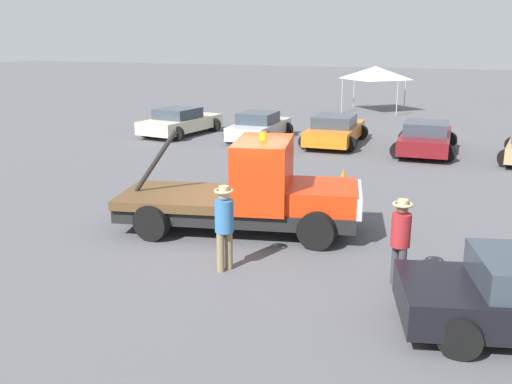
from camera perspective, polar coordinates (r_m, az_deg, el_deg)
The scene contains 10 objects.
ground_plane at distance 14.43m, azimuth -1.85°, elevation -3.83°, with size 160.00×160.00×0.00m, color #545459.
tow_truck at distance 14.08m, azimuth -0.38°, elevation -0.15°, with size 6.27×3.37×2.52m.
person_near_truck at distance 11.30m, azimuth 14.26°, elevation -4.25°, with size 0.39×0.39×1.76m.
person_at_hood at distance 11.68m, azimuth -3.19°, elevation -2.95°, with size 0.40×0.40×1.82m.
parked_car_cream at distance 28.67m, azimuth -7.58°, elevation 6.99°, with size 2.91×4.86×1.34m.
parked_car_silver at distance 26.88m, azimuth 0.33°, elevation 6.56°, with size 2.43×4.44×1.34m.
parked_car_orange at distance 26.05m, azimuth 7.90°, elevation 6.15°, with size 2.68×4.97×1.34m.
parked_car_maroon at distance 24.89m, azimuth 16.61°, elevation 5.23°, with size 2.66×4.86×1.34m.
canopy_tent_white at distance 38.24m, azimuth 11.87°, elevation 11.59°, with size 3.50×3.50×2.88m.
traffic_cone at distance 18.87m, azimuth 8.72°, elevation 1.41°, with size 0.40×0.40×0.55m.
Camera 1 is at (5.51, -12.47, 4.72)m, focal length 40.00 mm.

